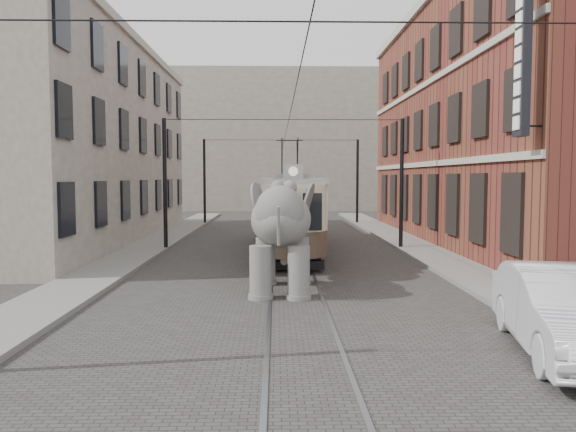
{
  "coord_description": "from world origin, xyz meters",
  "views": [
    {
      "loc": [
        -0.53,
        -19.54,
        3.36
      ],
      "look_at": [
        -0.16,
        -1.55,
        2.1
      ],
      "focal_mm": 34.91,
      "sensor_mm": 36.0,
      "label": 1
    }
  ],
  "objects": [
    {
      "name": "sidewalk_right",
      "position": [
        6.0,
        0.0,
        0.07
      ],
      "size": [
        2.0,
        60.0,
        0.15
      ],
      "primitive_type": "cube",
      "color": "slate",
      "rests_on": "ground"
    },
    {
      "name": "parked_car",
      "position": [
        4.93,
        -9.23,
        0.83
      ],
      "size": [
        2.62,
        5.24,
        1.65
      ],
      "primitive_type": "imported",
      "rotation": [
        0.0,
        0.0,
        -0.18
      ],
      "color": "silver",
      "rests_on": "ground"
    },
    {
      "name": "stucco_building",
      "position": [
        -11.0,
        10.0,
        5.0
      ],
      "size": [
        7.0,
        24.0,
        10.0
      ],
      "primitive_type": "cube",
      "color": "gray",
      "rests_on": "ground"
    },
    {
      "name": "ground",
      "position": [
        0.0,
        0.0,
        0.0
      ],
      "size": [
        120.0,
        120.0,
        0.0
      ],
      "primitive_type": "plane",
      "color": "#3F3C3A"
    },
    {
      "name": "sidewalk_left",
      "position": [
        -6.5,
        0.0,
        0.07
      ],
      "size": [
        2.0,
        60.0,
        0.15
      ],
      "primitive_type": "cube",
      "color": "slate",
      "rests_on": "ground"
    },
    {
      "name": "tram",
      "position": [
        0.08,
        6.28,
        2.54
      ],
      "size": [
        2.68,
        12.81,
        5.08
      ],
      "primitive_type": null,
      "rotation": [
        0.0,
        0.0,
        -0.0
      ],
      "color": "beige",
      "rests_on": "ground"
    },
    {
      "name": "tram_rails",
      "position": [
        0.0,
        0.0,
        0.01
      ],
      "size": [
        1.54,
        80.0,
        0.02
      ],
      "primitive_type": null,
      "color": "slate",
      "rests_on": "ground"
    },
    {
      "name": "distant_block",
      "position": [
        0.0,
        40.0,
        7.0
      ],
      "size": [
        28.0,
        10.0,
        14.0
      ],
      "primitive_type": "cube",
      "color": "gray",
      "rests_on": "ground"
    },
    {
      "name": "elephant",
      "position": [
        -0.4,
        -3.28,
        1.64
      ],
      "size": [
        3.21,
        5.49,
        3.28
      ],
      "primitive_type": null,
      "rotation": [
        0.0,
        0.0,
        -0.05
      ],
      "color": "slate",
      "rests_on": "ground"
    },
    {
      "name": "catenary",
      "position": [
        -0.2,
        5.0,
        3.0
      ],
      "size": [
        11.0,
        30.2,
        6.0
      ],
      "primitive_type": null,
      "color": "black",
      "rests_on": "ground"
    },
    {
      "name": "brick_building",
      "position": [
        11.0,
        9.0,
        6.0
      ],
      "size": [
        8.0,
        26.0,
        12.0
      ],
      "primitive_type": "cube",
      "color": "maroon",
      "rests_on": "ground"
    }
  ]
}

